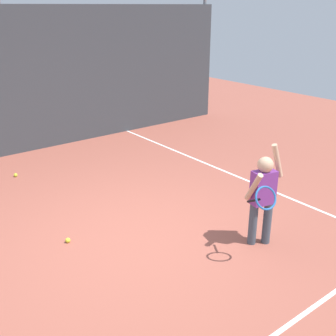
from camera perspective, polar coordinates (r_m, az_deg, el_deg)
ground_plane at (r=5.67m, az=-4.69°, el=-9.56°), size 20.00×20.00×0.00m
court_line_sideline at (r=7.90m, az=7.56°, el=-0.32°), size 0.05×9.00×0.00m
back_fence_windscreen at (r=8.99m, az=-20.93°, el=10.92°), size 10.84×0.08×2.95m
fence_post_1 at (r=9.04m, az=-21.11°, el=11.43°), size 0.09×0.09×3.10m
fence_post_2 at (r=11.70m, az=4.89°, el=14.76°), size 0.09×0.09×3.10m
tennis_player at (r=5.31m, az=12.98°, el=-3.45°), size 0.82×0.57×1.35m
tennis_ball_0 at (r=5.68m, az=-13.68°, el=-9.68°), size 0.07×0.07×0.07m
tennis_ball_3 at (r=8.04m, az=-20.32°, el=-0.92°), size 0.07×0.07×0.07m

